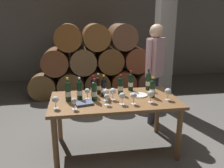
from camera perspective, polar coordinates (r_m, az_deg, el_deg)
ground_plane at (r=3.38m, az=0.57°, el=-15.96°), size 14.00×14.00×0.00m
cellar_back_wall at (r=7.05m, az=-5.43°, el=12.79°), size 10.00×0.24×2.80m
barrel_stack at (r=5.54m, az=-4.06°, el=5.23°), size 3.12×0.90×1.69m
stone_pillar at (r=4.80m, az=12.89°, el=9.78°), size 0.32×0.32×2.60m
dining_table at (r=3.08m, az=0.61°, el=-5.34°), size 1.70×0.90×0.76m
wine_bottle_0 at (r=3.43m, az=9.10°, el=0.75°), size 0.07×0.07×0.32m
wine_bottle_1 at (r=3.00m, az=-8.16°, el=-1.54°), size 0.07×0.07×0.31m
wine_bottle_2 at (r=3.37m, az=4.72°, el=0.52°), size 0.07×0.07×0.30m
wine_bottle_3 at (r=3.14m, az=-4.72°, el=-0.73°), size 0.07×0.07×0.30m
wine_bottle_4 at (r=3.13m, az=10.12°, el=-1.08°), size 0.07×0.07×0.28m
wine_bottle_5 at (r=3.10m, az=-2.09°, el=-0.81°), size 0.07×0.07×0.30m
wine_bottle_6 at (r=2.95m, az=-4.48°, el=-1.79°), size 0.07×0.07×0.30m
wine_bottle_7 at (r=2.97m, az=-11.01°, el=-1.78°), size 0.07×0.07×0.32m
wine_bottle_8 at (r=3.22m, az=-3.45°, el=-0.28°), size 0.07×0.07×0.30m
wine_bottle_9 at (r=3.20m, az=2.17°, el=-0.42°), size 0.07×0.07×0.29m
wine_glass_0 at (r=2.80m, az=-1.35°, el=-3.35°), size 0.07×0.07×0.14m
wine_glass_1 at (r=2.98m, az=0.20°, el=-1.91°), size 0.09×0.09×0.16m
wine_glass_2 at (r=2.84m, az=5.49°, el=-3.01°), size 0.08×0.08×0.15m
wine_glass_3 at (r=2.93m, az=9.73°, el=-2.48°), size 0.09×0.09×0.16m
wine_glass_4 at (r=2.82m, az=2.57°, el=-3.05°), size 0.08×0.08×0.15m
wine_glass_5 at (r=3.03m, az=-6.24°, el=-1.86°), size 0.07×0.07×0.15m
wine_glass_6 at (r=2.95m, az=-1.62°, el=-2.13°), size 0.09×0.09×0.16m
wine_glass_7 at (r=2.70m, az=-9.50°, el=-4.31°), size 0.07×0.07×0.14m
wine_glass_8 at (r=3.06m, az=13.89°, el=-1.91°), size 0.09×0.09×0.16m
wine_glass_9 at (r=2.77m, az=-14.07°, el=-3.89°), size 0.08×0.08×0.15m
tasting_notebook at (r=2.87m, az=-7.03°, el=-4.84°), size 0.25×0.20×0.03m
serving_plate at (r=3.19m, az=6.71°, el=-2.76°), size 0.24×0.24×0.01m
sommelier_presenting at (r=3.88m, az=10.73°, el=4.66°), size 0.39×0.36×1.72m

